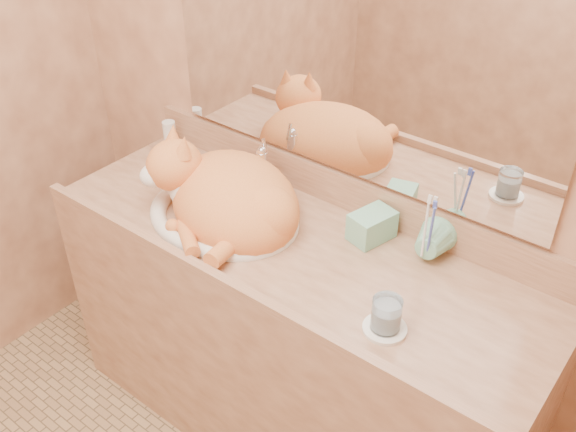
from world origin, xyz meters
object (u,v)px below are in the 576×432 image
Objects in this scene: vanity_counter at (291,345)px; sink_basin at (222,197)px; toothbrush_cup at (425,251)px; cat at (224,192)px; water_glass at (386,314)px; soap_dispenser at (356,219)px.

sink_basin is at bearing -175.54° from vanity_counter.
toothbrush_cup is (0.61, 0.17, -0.03)m from sink_basin.
water_glass is (0.66, -0.12, -0.03)m from cat.
cat is 2.47× the size of soap_dispenser.
vanity_counter is at bearing 24.69° from cat.
soap_dispenser is (0.41, 0.13, 0.02)m from sink_basin.
toothbrush_cup is at bearing 26.60° from soap_dispenser.
sink_basin is (-0.26, -0.02, 0.50)m from vanity_counter.
water_glass is (0.05, -0.29, 0.00)m from toothbrush_cup.
sink_basin is at bearing -164.19° from toothbrush_cup.
toothbrush_cup is at bearing 37.12° from cat.
soap_dispenser is at bearing -167.91° from toothbrush_cup.
cat is 0.67m from water_glass.
toothbrush_cup is (0.61, 0.16, -0.04)m from cat.
water_glass is at bearing -80.90° from toothbrush_cup.
soap_dispenser reaches higher than vanity_counter.
sink_basin is 0.01m from cat.
sink_basin reaches higher than toothbrush_cup.
soap_dispenser reaches higher than sink_basin.
cat is at bearing 86.33° from sink_basin.
cat is at bearing -177.31° from vanity_counter.
soap_dispenser is (0.15, 0.11, 0.52)m from vanity_counter.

